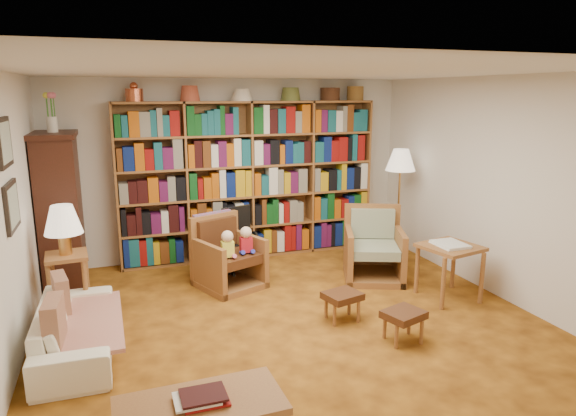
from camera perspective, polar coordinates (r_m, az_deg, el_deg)
name	(u,v)px	position (r m, az deg, el deg)	size (l,w,h in m)	color
floor	(293,324)	(5.38, 0.55, -12.72)	(5.00, 5.00, 0.00)	#B66E1C
ceiling	(293,71)	(4.86, 0.61, 14.95)	(5.00, 5.00, 0.00)	silver
wall_back	(234,169)	(7.34, -6.06, 4.32)	(5.00, 5.00, 0.00)	silver
wall_front	(455,301)	(2.85, 18.10, -9.76)	(5.00, 5.00, 0.00)	silver
wall_left	(4,226)	(4.77, -28.99, -1.75)	(5.00, 5.00, 0.00)	silver
wall_right	(502,189)	(6.26, 22.66, 1.97)	(5.00, 5.00, 0.00)	silver
bookshelf	(251,176)	(7.23, -4.18, 3.60)	(3.60, 0.30, 2.42)	olive
curio_cabinet	(60,208)	(6.74, -23.97, -0.02)	(0.50, 0.95, 2.40)	#39160F
framed_pictures	(8,175)	(4.99, -28.65, 3.26)	(0.03, 0.52, 0.97)	black
sofa	(76,328)	(5.13, -22.51, -12.26)	(0.62, 1.57, 0.46)	white
sofa_throw	(81,320)	(5.09, -22.00, -11.51)	(0.71, 1.32, 0.04)	beige
cushion_left	(61,293)	(5.38, -23.92, -8.67)	(0.12, 0.38, 0.38)	maroon
cushion_right	(54,324)	(4.73, -24.55, -11.66)	(0.13, 0.41, 0.41)	maroon
side_table_lamp	(68,271)	(5.87, -23.27, -6.43)	(0.44, 0.44, 0.67)	olive
table_lamp	(63,221)	(5.73, -23.73, -1.37)	(0.38, 0.38, 0.52)	#B9813B
armchair_leather	(228,256)	(6.33, -6.74, -5.37)	(0.94, 0.93, 0.87)	olive
armchair_sage	(370,251)	(6.64, 9.14, -4.70)	(0.99, 0.99, 0.90)	olive
wheelchair	(239,243)	(6.78, -5.49, -3.86)	(0.51, 0.68, 0.85)	black
floor_lamp	(400,164)	(7.30, 12.39, 4.75)	(0.41, 0.41, 1.55)	#B9813B
side_table_papers	(450,254)	(6.10, 17.56, -4.85)	(0.69, 0.69, 0.66)	olive
footstool_a	(342,298)	(5.39, 6.06, -9.89)	(0.42, 0.38, 0.30)	#492213
footstool_b	(404,317)	(5.05, 12.72, -11.69)	(0.44, 0.40, 0.30)	#492213
coffee_table	(200,410)	(3.47, -9.72, -21.23)	(1.05, 0.55, 0.49)	olive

